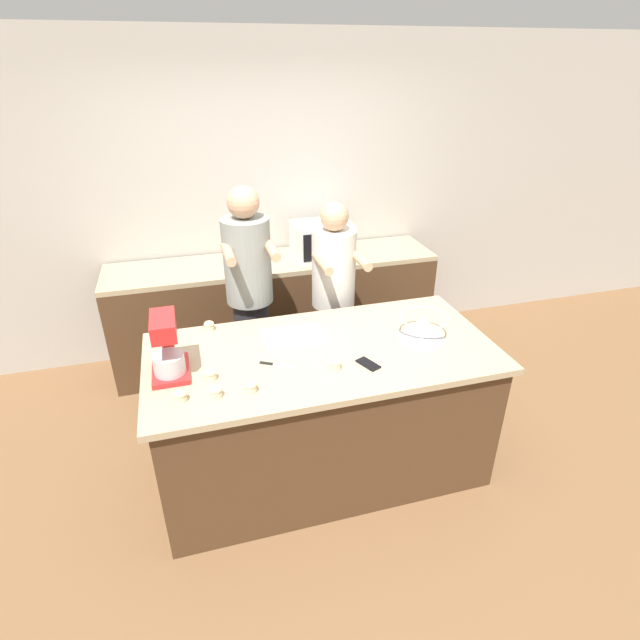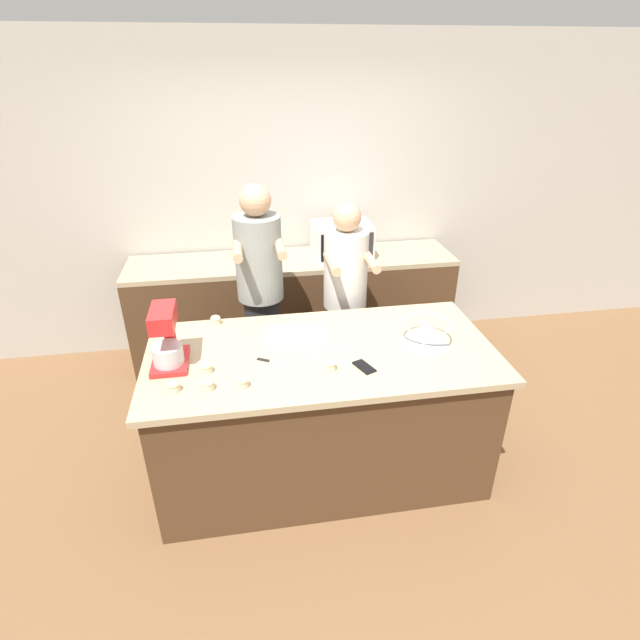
% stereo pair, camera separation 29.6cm
% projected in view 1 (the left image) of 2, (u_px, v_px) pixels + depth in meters
% --- Properties ---
extents(ground_plane, '(16.00, 16.00, 0.00)m').
position_uv_depth(ground_plane, '(322.00, 464.00, 3.43)').
color(ground_plane, brown).
extents(back_wall, '(10.00, 0.06, 2.70)m').
position_uv_depth(back_wall, '(264.00, 202.00, 4.37)').
color(back_wall, '#B2ADA3').
rests_on(back_wall, ground_plane).
extents(island_counter, '(2.09, 1.02, 0.92)m').
position_uv_depth(island_counter, '(322.00, 411.00, 3.21)').
color(island_counter, '#4C331E').
rests_on(island_counter, ground_plane).
extents(back_counter, '(2.80, 0.60, 0.94)m').
position_uv_depth(back_counter, '(276.00, 309.00, 4.48)').
color(back_counter, '#4C331E').
rests_on(back_counter, ground_plane).
extents(person_left, '(0.34, 0.50, 1.75)m').
position_uv_depth(person_left, '(250.00, 301.00, 3.57)').
color(person_left, '#232328').
rests_on(person_left, ground_plane).
extents(person_right, '(0.34, 0.50, 1.60)m').
position_uv_depth(person_right, '(333.00, 302.00, 3.76)').
color(person_right, brown).
rests_on(person_right, ground_plane).
extents(stand_mixer, '(0.20, 0.30, 0.36)m').
position_uv_depth(stand_mixer, '(167.00, 349.00, 2.71)').
color(stand_mixer, red).
rests_on(stand_mixer, island_counter).
extents(mixing_bowl, '(0.30, 0.30, 0.15)m').
position_uv_depth(mixing_bowl, '(423.00, 327.00, 3.10)').
color(mixing_bowl, '#BCBCC1').
rests_on(mixing_bowl, island_counter).
extents(baking_tray, '(0.40, 0.22, 0.04)m').
position_uv_depth(baking_tray, '(294.00, 335.00, 3.12)').
color(baking_tray, '#BCBCC1').
rests_on(baking_tray, island_counter).
extents(microwave_oven, '(0.50, 0.37, 0.29)m').
position_uv_depth(microwave_oven, '(322.00, 240.00, 4.30)').
color(microwave_oven, silver).
rests_on(microwave_oven, back_counter).
extents(cell_phone, '(0.12, 0.16, 0.01)m').
position_uv_depth(cell_phone, '(368.00, 364.00, 2.86)').
color(cell_phone, black).
rests_on(cell_phone, island_counter).
extents(knife, '(0.20, 0.12, 0.01)m').
position_uv_depth(knife, '(276.00, 365.00, 2.85)').
color(knife, '#BCBCC1').
rests_on(knife, island_counter).
extents(cupcake_0, '(0.07, 0.07, 0.06)m').
position_uv_depth(cupcake_0, '(180.00, 396.00, 2.54)').
color(cupcake_0, beige).
rests_on(cupcake_0, island_counter).
extents(cupcake_1, '(0.07, 0.07, 0.06)m').
position_uv_depth(cupcake_1, '(336.00, 364.00, 2.80)').
color(cupcake_1, beige).
rests_on(cupcake_1, island_counter).
extents(cupcake_2, '(0.07, 0.07, 0.06)m').
position_uv_depth(cupcake_2, '(216.00, 392.00, 2.57)').
color(cupcake_2, beige).
rests_on(cupcake_2, island_counter).
extents(cupcake_3, '(0.07, 0.07, 0.06)m').
position_uv_depth(cupcake_3, '(251.00, 387.00, 2.61)').
color(cupcake_3, beige).
rests_on(cupcake_3, island_counter).
extents(cupcake_4, '(0.07, 0.07, 0.06)m').
position_uv_depth(cupcake_4, '(210.00, 375.00, 2.71)').
color(cupcake_4, beige).
rests_on(cupcake_4, island_counter).
extents(cupcake_5, '(0.07, 0.07, 0.06)m').
position_uv_depth(cupcake_5, '(209.00, 326.00, 3.21)').
color(cupcake_5, beige).
rests_on(cupcake_5, island_counter).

